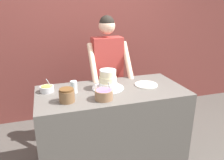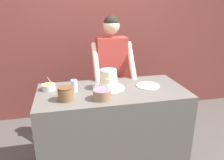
{
  "view_description": "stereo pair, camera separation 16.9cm",
  "coord_description": "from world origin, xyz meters",
  "views": [
    {
      "loc": [
        -0.6,
        -1.58,
        1.71
      ],
      "look_at": [
        -0.01,
        0.32,
        1.02
      ],
      "focal_mm": 35.0,
      "sensor_mm": 36.0,
      "label": 1
    },
    {
      "loc": [
        -0.44,
        -1.62,
        1.71
      ],
      "look_at": [
        -0.01,
        0.32,
        1.02
      ],
      "focal_mm": 35.0,
      "sensor_mm": 36.0,
      "label": 2
    }
  ],
  "objects": [
    {
      "name": "stoneware_jar",
      "position": [
        -0.46,
        0.21,
        0.96
      ],
      "size": [
        0.13,
        0.13,
        0.12
      ],
      "color": "brown",
      "rests_on": "counter"
    },
    {
      "name": "ceramic_plate",
      "position": [
        0.39,
        0.38,
        0.91
      ],
      "size": [
        0.24,
        0.24,
        0.01
      ],
      "color": "white",
      "rests_on": "counter"
    },
    {
      "name": "cake",
      "position": [
        -0.03,
        0.41,
        0.99
      ],
      "size": [
        0.32,
        0.32,
        0.2
      ],
      "color": "silver",
      "rests_on": "counter"
    },
    {
      "name": "wall_back",
      "position": [
        0.0,
        1.71,
        1.3
      ],
      "size": [
        10.0,
        0.05,
        2.6
      ],
      "color": "brown",
      "rests_on": "ground_plane"
    },
    {
      "name": "drinking_glass",
      "position": [
        -0.37,
        0.4,
        0.96
      ],
      "size": [
        0.06,
        0.06,
        0.12
      ],
      "color": "silver",
      "rests_on": "counter"
    },
    {
      "name": "person_baker",
      "position": [
        0.11,
        0.9,
        0.97
      ],
      "size": [
        0.49,
        0.44,
        1.59
      ],
      "color": "#2D2D38",
      "rests_on": "ground_plane"
    },
    {
      "name": "counter",
      "position": [
        0.0,
        0.35,
        0.45
      ],
      "size": [
        1.47,
        0.71,
        0.9
      ],
      "color": "#5B5651",
      "rests_on": "ground_plane"
    },
    {
      "name": "frosting_bowl_olive",
      "position": [
        -0.62,
        0.5,
        0.93
      ],
      "size": [
        0.13,
        0.13,
        0.15
      ],
      "color": "silver",
      "rests_on": "counter"
    },
    {
      "name": "frosting_bowl_purple",
      "position": [
        -0.14,
        0.16,
        0.95
      ],
      "size": [
        0.16,
        0.16,
        0.18
      ],
      "color": "#936B4C",
      "rests_on": "counter"
    }
  ]
}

